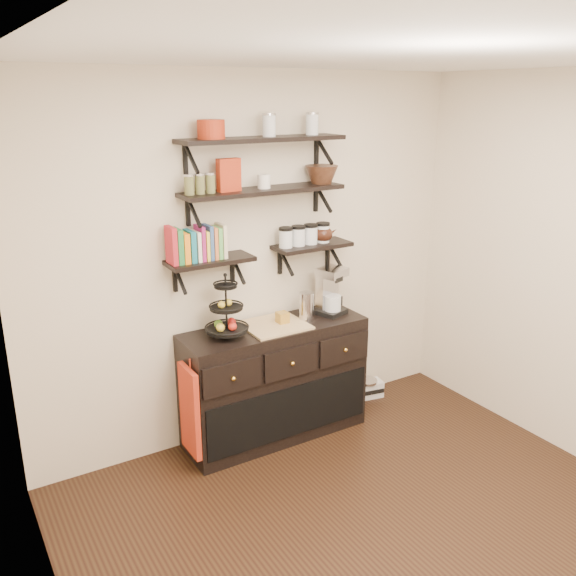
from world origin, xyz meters
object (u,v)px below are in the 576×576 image
(radio, at_px, (367,388))
(fruit_stand, at_px, (227,316))
(coffee_maker, at_px, (330,291))
(sideboard, at_px, (275,381))

(radio, bearing_deg, fruit_stand, -165.21)
(coffee_maker, bearing_deg, fruit_stand, 162.76)
(fruit_stand, height_order, coffee_maker, fruit_stand)
(sideboard, xyz_separation_m, fruit_stand, (-0.38, 0.00, 0.60))
(fruit_stand, xyz_separation_m, coffee_maker, (0.89, 0.02, 0.02))
(coffee_maker, bearing_deg, radio, -8.28)
(sideboard, distance_m, coffee_maker, 0.81)
(sideboard, xyz_separation_m, coffee_maker, (0.51, 0.03, 0.62))
(sideboard, relative_size, radio, 4.84)
(fruit_stand, xyz_separation_m, radio, (1.37, 0.11, -0.97))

